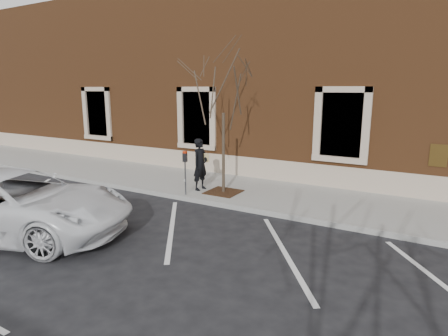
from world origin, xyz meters
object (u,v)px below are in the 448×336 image
Objects in this scene: parking_meter at (185,165)px; sapling at (223,90)px; man at (200,164)px; white_truck at (14,204)px.

sapling is (0.96, 0.87, 2.41)m from parking_meter.
man is 0.81m from parking_meter.
white_truck reaches higher than parking_meter.
parking_meter is at bearing -137.66° from sapling.
man is at bearing -175.36° from sapling.
parking_meter is 5.06m from white_truck.
sapling is at bearing -46.03° from white_truck.
man is 1.22× the size of parking_meter.
parking_meter is at bearing -178.87° from man.
man is at bearing 81.53° from parking_meter.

